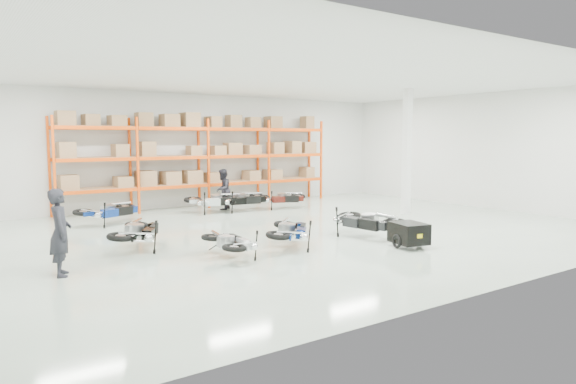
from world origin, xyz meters
TOP-DOWN VIEW (x-y plane):
  - room at (0.00, 0.00)m, footprint 18.00×18.00m
  - pallet_rack at (-0.00, 6.45)m, footprint 11.28×0.98m
  - structural_column at (5.20, 0.50)m, footprint 0.25×0.25m
  - moto_blue_centre at (-1.58, -1.94)m, footprint 1.84×1.95m
  - moto_silver_left at (-3.37, -2.13)m, footprint 0.93×1.64m
  - moto_black_far_left at (-4.78, 0.03)m, footprint 1.76×2.07m
  - moto_touring_right at (0.88, -1.99)m, footprint 1.15×2.03m
  - trailer at (0.88, -3.59)m, footprint 0.87×1.53m
  - moto_back_a at (-4.36, 4.19)m, footprint 2.04×1.46m
  - moto_back_b at (-0.38, 4.66)m, footprint 2.09×1.34m
  - moto_back_c at (0.57, 4.48)m, footprint 2.02×1.19m
  - moto_back_d at (2.25, 4.22)m, footprint 1.93×1.44m
  - person_left at (-6.85, -1.51)m, footprint 0.53×0.71m
  - person_back at (0.22, 5.25)m, footprint 0.96×0.95m

SIDE VIEW (x-z plane):
  - trailer at x=0.88m, z-range 0.05..0.68m
  - moto_silver_left at x=-3.37m, z-range -0.03..0.99m
  - moto_back_d at x=2.25m, z-range -0.03..1.09m
  - moto_blue_centre at x=-1.58m, z-range -0.03..1.13m
  - moto_back_a at x=-4.36m, z-range -0.03..1.16m
  - moto_black_far_left at x=-4.78m, z-range -0.03..1.17m
  - moto_back_c at x=0.57m, z-range -0.03..1.20m
  - moto_back_b at x=-0.38m, z-range -0.04..1.21m
  - moto_touring_right at x=0.88m, z-range -0.04..1.23m
  - person_back at x=0.22m, z-range 0.00..1.57m
  - person_left at x=-6.85m, z-range 0.00..1.76m
  - room at x=0.00m, z-range -6.75..11.25m
  - structural_column at x=5.20m, z-range 0.00..4.50m
  - pallet_rack at x=0.00m, z-range 0.45..4.07m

